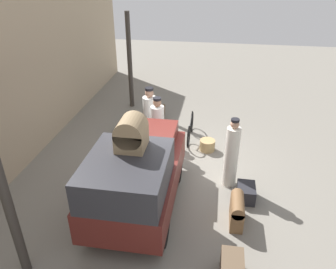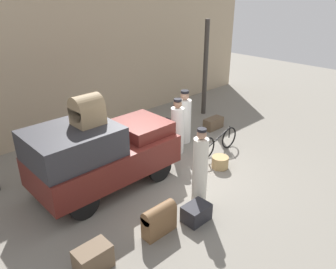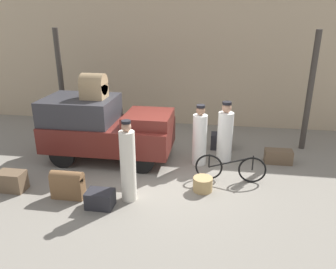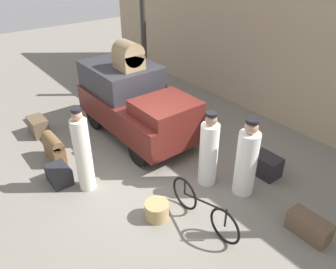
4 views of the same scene
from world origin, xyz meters
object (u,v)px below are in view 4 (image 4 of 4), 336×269
(conductor_in_dark_uniform, at_px, (83,153))
(trunk_barrel_dark, at_px, (54,148))
(bicycle, at_px, (203,208))
(suitcase_small_leather, at_px, (309,226))
(wicker_basket, at_px, (157,210))
(porter_carrying_trunk, at_px, (246,161))
(trunk_umber_medium, at_px, (266,165))
(trunk_large_brown, at_px, (38,126))
(trunk_on_truck_roof, at_px, (128,56))
(porter_lifting_near_truck, at_px, (209,152))
(suitcase_black_upright, at_px, (59,175))
(truck, at_px, (135,101))

(conductor_in_dark_uniform, height_order, trunk_barrel_dark, conductor_in_dark_uniform)
(bicycle, xyz_separation_m, suitcase_small_leather, (1.32, 1.24, -0.15))
(wicker_basket, height_order, porter_carrying_trunk, porter_carrying_trunk)
(bicycle, bearing_deg, trunk_umber_medium, 96.16)
(trunk_large_brown, distance_m, trunk_on_truck_roof, 3.04)
(conductor_in_dark_uniform, distance_m, trunk_umber_medium, 3.84)
(wicker_basket, relative_size, trunk_barrel_dark, 0.63)
(wicker_basket, xyz_separation_m, porter_carrying_trunk, (0.48, 1.81, 0.59))
(trunk_barrel_dark, bearing_deg, conductor_in_dark_uniform, 6.34)
(porter_carrying_trunk, relative_size, porter_lifting_near_truck, 1.01)
(bicycle, height_order, trunk_large_brown, bicycle)
(suitcase_small_leather, distance_m, trunk_barrel_dark, 5.50)
(bicycle, distance_m, suitcase_black_upright, 3.14)
(porter_lifting_near_truck, height_order, conductor_in_dark_uniform, conductor_in_dark_uniform)
(wicker_basket, bearing_deg, truck, 153.41)
(truck, distance_m, suitcase_small_leather, 4.82)
(suitcase_small_leather, bearing_deg, conductor_in_dark_uniform, -145.20)
(suitcase_small_leather, relative_size, trunk_barrel_dark, 1.01)
(truck, height_order, trunk_barrel_dark, truck)
(trunk_umber_medium, distance_m, trunk_on_truck_roof, 4.04)
(suitcase_small_leather, xyz_separation_m, trunk_on_truck_roof, (-4.95, -0.41, 1.84))
(wicker_basket, distance_m, porter_carrying_trunk, 1.96)
(suitcase_small_leather, height_order, suitcase_black_upright, suitcase_small_leather)
(conductor_in_dark_uniform, bearing_deg, trunk_umber_medium, 58.77)
(trunk_umber_medium, relative_size, trunk_barrel_dark, 0.87)
(truck, distance_m, porter_lifting_near_truck, 2.62)
(truck, distance_m, porter_carrying_trunk, 3.31)
(bicycle, relative_size, trunk_large_brown, 2.73)
(truck, xyz_separation_m, suitcase_black_upright, (0.71, -2.42, -0.75))
(truck, xyz_separation_m, porter_lifting_near_truck, (2.62, 0.04, -0.18))
(porter_carrying_trunk, bearing_deg, bicycle, -83.38)
(suitcase_black_upright, distance_m, trunk_barrel_dark, 0.87)
(bicycle, distance_m, wicker_basket, 0.86)
(porter_lifting_near_truck, distance_m, conductor_in_dark_uniform, 2.49)
(wicker_basket, height_order, porter_lifting_near_truck, porter_lifting_near_truck)
(conductor_in_dark_uniform, xyz_separation_m, trunk_umber_medium, (1.97, 3.24, -0.61))
(conductor_in_dark_uniform, relative_size, suitcase_small_leather, 2.50)
(porter_lifting_near_truck, distance_m, trunk_barrel_dark, 3.53)
(truck, height_order, wicker_basket, truck)
(wicker_basket, height_order, trunk_barrel_dark, trunk_barrel_dark)
(porter_carrying_trunk, bearing_deg, trunk_umber_medium, 95.45)
(porter_carrying_trunk, relative_size, trunk_umber_medium, 2.69)
(bicycle, distance_m, trunk_large_brown, 5.11)
(trunk_umber_medium, bearing_deg, trunk_on_truck_roof, -160.30)
(wicker_basket, bearing_deg, suitcase_small_leather, 43.03)
(bicycle, xyz_separation_m, suitcase_black_upright, (-2.71, -1.58, -0.16))
(porter_lifting_near_truck, bearing_deg, porter_carrying_trunk, 28.72)
(bicycle, xyz_separation_m, trunk_barrel_dark, (-3.53, -1.34, 0.00))
(suitcase_small_leather, bearing_deg, trunk_barrel_dark, -151.93)
(suitcase_small_leather, bearing_deg, suitcase_black_upright, -144.94)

